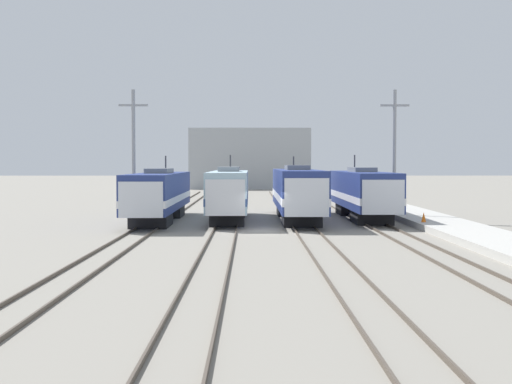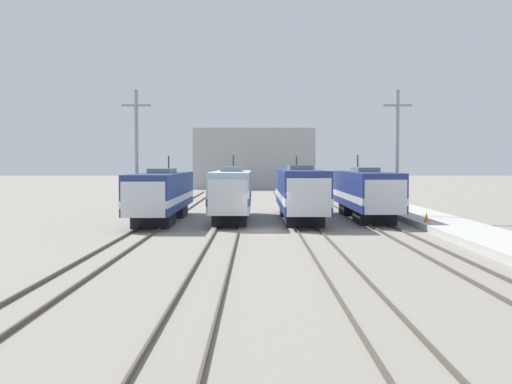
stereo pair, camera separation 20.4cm
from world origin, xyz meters
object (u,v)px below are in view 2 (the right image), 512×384
Objects in this scene: locomotive_far_right at (363,192)px; traffic_cone at (424,217)px; catenary_tower_right at (395,152)px; catenary_tower_left at (134,152)px; locomotive_center_right at (298,192)px; locomotive_far_left at (159,194)px; locomotive_center_left at (229,193)px.

traffic_cone is (2.81, -7.84, -1.32)m from locomotive_far_right.
catenary_tower_right is 8.44m from traffic_cone.
catenary_tower_left reaches higher than locomotive_far_right.
catenary_tower_right reaches higher than traffic_cone.
locomotive_center_right is at bearing 139.71° from traffic_cone.
catenary_tower_left is (-17.59, -0.69, 3.13)m from locomotive_far_right.
locomotive_far_right is 27.33× the size of traffic_cone.
locomotive_far_right is (15.48, 2.46, 0.03)m from locomotive_far_left.
locomotive_far_left is 1.01× the size of locomotive_far_right.
locomotive_far_left is at bearing -170.98° from locomotive_far_right.
traffic_cone is at bearing -40.29° from locomotive_center_right.
locomotive_far_right is at bearing 11.85° from locomotive_center_right.
catenary_tower_right is at bearing 4.83° from locomotive_center_left.
locomotive_far_right is at bearing 109.70° from traffic_cone.
locomotive_center_left is (5.16, 0.71, 0.06)m from locomotive_far_left.
locomotive_center_left is at bearing -170.38° from locomotive_far_right.
catenary_tower_left reaches higher than traffic_cone.
locomotive_far_left is 15.67m from locomotive_far_right.
locomotive_far_right reaches higher than locomotive_center_right.
locomotive_center_left is at bearing 155.12° from traffic_cone.
catenary_tower_left reaches higher than locomotive_center_left.
locomotive_far_right is 1.82× the size of catenary_tower_left.
locomotive_far_left is 27.65× the size of traffic_cone.
catenary_tower_left is at bearing -177.77° from locomotive_far_right.
locomotive_far_right is 3.92m from catenary_tower_right.
locomotive_center_left is 5.20m from locomotive_center_right.
locomotive_center_left is 1.64× the size of catenary_tower_left.
catenary_tower_left is (-12.43, 0.40, 3.05)m from locomotive_center_right.
locomotive_far_left is at bearing -172.41° from locomotive_center_right.
traffic_cone is at bearing -16.40° from locomotive_far_left.
catenary_tower_right is at bearing 0.00° from catenary_tower_left.
locomotive_far_right is at bearing 9.62° from locomotive_center_left.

